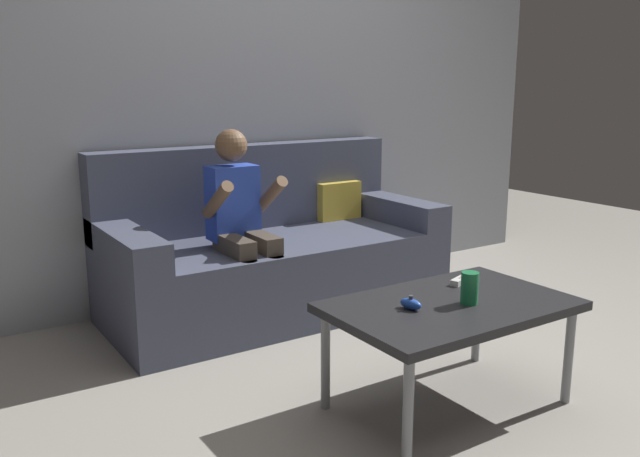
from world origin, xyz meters
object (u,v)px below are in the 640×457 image
at_px(game_remote_white_near_edge, 462,280).
at_px(soda_can, 470,288).
at_px(couch, 272,256).
at_px(nunchuk_blue, 411,304).
at_px(coffee_table, 450,312).
at_px(person_seated_on_couch, 241,219).

xyz_separation_m(game_remote_white_near_edge, soda_can, (-0.17, -0.21, 0.05)).
height_order(couch, game_remote_white_near_edge, couch).
bearing_deg(couch, soda_can, -87.60).
distance_m(couch, nunchuk_blue, 1.35).
bearing_deg(coffee_table, person_seated_on_couch, 103.91).
xyz_separation_m(couch, soda_can, (0.06, -1.41, 0.18)).
relative_size(couch, soda_can, 14.78).
xyz_separation_m(couch, person_seated_on_couch, (-0.28, -0.19, 0.27)).
xyz_separation_m(person_seated_on_couch, game_remote_white_near_edge, (0.50, -1.01, -0.14)).
xyz_separation_m(couch, game_remote_white_near_edge, (0.23, -1.20, 0.13)).
bearing_deg(couch, person_seated_on_couch, -145.45).
bearing_deg(soda_can, nunchuk_blue, 162.06).
bearing_deg(soda_can, couch, 92.40).
bearing_deg(couch, game_remote_white_near_edge, -79.24).
xyz_separation_m(coffee_table, nunchuk_blue, (-0.18, 0.02, 0.06)).
bearing_deg(nunchuk_blue, soda_can, -17.94).
height_order(couch, coffee_table, couch).
bearing_deg(soda_can, coffee_table, 131.29).
relative_size(game_remote_white_near_edge, nunchuk_blue, 1.48).
bearing_deg(person_seated_on_couch, coffee_table, -76.09).
bearing_deg(game_remote_white_near_edge, coffee_table, -143.70).
bearing_deg(couch, nunchuk_blue, -97.02).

